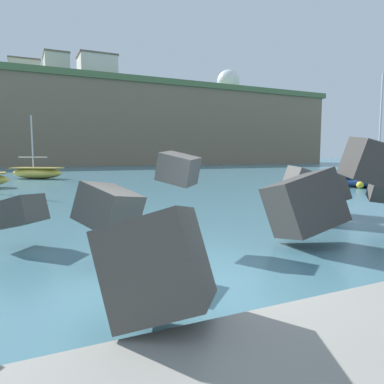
{
  "coord_description": "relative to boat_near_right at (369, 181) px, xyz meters",
  "views": [
    {
      "loc": [
        -2.05,
        -5.12,
        2.04
      ],
      "look_at": [
        0.59,
        0.5,
        1.4
      ],
      "focal_mm": 33.39,
      "sensor_mm": 36.0,
      "label": 1
    }
  ],
  "objects": [
    {
      "name": "headland_bluff",
      "position": [
        1.55,
        70.49,
        8.38
      ],
      "size": [
        96.74,
        34.42,
        17.6
      ],
      "color": "#847056",
      "rests_on": "ground"
    },
    {
      "name": "station_building_annex",
      "position": [
        -3.91,
        68.74,
        19.67
      ],
      "size": [
        6.27,
        6.38,
        5.0
      ],
      "color": "silver",
      "rests_on": "headland_bluff"
    },
    {
      "name": "boat_near_right",
      "position": [
        0.0,
        0.0,
        0.0
      ],
      "size": [
        4.46,
        6.32,
        7.01
      ],
      "color": "navy",
      "rests_on": "ground"
    },
    {
      "name": "radar_dome",
      "position": [
        35.25,
        76.66,
        22.41
      ],
      "size": [
        6.6,
        6.6,
        9.27
      ],
      "color": "silver",
      "rests_on": "headland_bluff"
    },
    {
      "name": "boat_mid_left",
      "position": [
        -18.73,
        18.5,
        0.11
      ],
      "size": [
        4.86,
        4.32,
        5.51
      ],
      "color": "#EAC64C",
      "rests_on": "ground"
    },
    {
      "name": "breakwater_jetty",
      "position": [
        -18.31,
        -9.32,
        0.7
      ],
      "size": [
        31.41,
        6.91,
        2.51
      ],
      "color": "slate",
      "rests_on": "ground"
    },
    {
      "name": "station_building_west",
      "position": [
        -18.8,
        72.91,
        19.82
      ],
      "size": [
        6.5,
        4.73,
        5.3
      ],
      "color": "beige",
      "rests_on": "headland_bluff"
    },
    {
      "name": "mooring_buoy_inner",
      "position": [
        -0.95,
        -0.12,
        -0.22
      ],
      "size": [
        0.44,
        0.44,
        0.44
      ],
      "color": "yellow",
      "rests_on": "ground"
    },
    {
      "name": "station_building_central",
      "position": [
        -4.18,
        67.19,
        20.38
      ],
      "size": [
        8.22,
        7.15,
        6.42
      ],
      "color": "silver",
      "rests_on": "headland_bluff"
    },
    {
      "name": "ground_plane",
      "position": [
        -17.62,
        -10.47,
        -0.44
      ],
      "size": [
        400.0,
        400.0,
        0.0
      ],
      "primitive_type": "plane",
      "color": "#42707F"
    },
    {
      "name": "station_building_east",
      "position": [
        -13.0,
        63.79,
        19.56
      ],
      "size": [
        4.85,
        7.29,
        4.79
      ],
      "color": "beige",
      "rests_on": "headland_bluff"
    }
  ]
}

